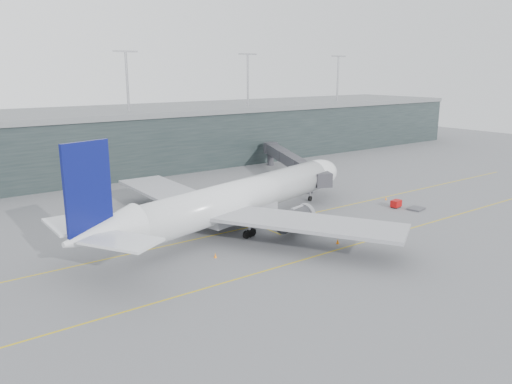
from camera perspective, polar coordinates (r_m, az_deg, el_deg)
ground at (r=83.00m, az=-4.22°, el=-3.76°), size 320.00×320.00×0.00m
taxiline_a at (r=79.79m, az=-2.68°, el=-4.46°), size 160.00×0.25×0.02m
taxiline_b at (r=67.82m, az=4.91°, el=-7.86°), size 160.00×0.25×0.02m
taxiline_lead_main at (r=102.08m, az=-7.83°, el=-0.51°), size 0.25×60.00×0.02m
terminal at (r=133.14m, az=-17.77°, el=5.63°), size 240.00×36.00×29.00m
main_aircraft at (r=80.61m, az=-1.75°, el=-0.72°), size 59.97×55.20×17.06m
jet_bridge at (r=115.39m, az=2.65°, el=3.61°), size 19.17×44.59×6.19m
gse_cart at (r=96.42m, az=15.72°, el=-1.27°), size 2.28×1.66×1.42m
baggage_dolly at (r=96.28m, az=17.82°, el=-1.82°), size 3.43×2.96×0.30m
uld_a at (r=89.37m, az=-10.87°, el=-1.99°), size 2.30×1.87×2.03m
uld_b at (r=91.72m, az=-10.08°, el=-1.59°), size 2.50×2.22×1.91m
uld_c at (r=90.86m, az=-8.22°, el=-1.63°), size 2.64×2.36×1.99m
cone_nose at (r=101.67m, az=14.64°, el=-0.70°), size 0.43×0.43×0.69m
cone_wing_stbd at (r=74.85m, az=9.33°, el=-5.58°), size 0.49×0.49×0.78m
cone_wing_port at (r=97.57m, az=-2.55°, el=-0.88°), size 0.39×0.39×0.62m
cone_tail at (r=68.83m, az=-4.67°, el=-7.23°), size 0.42×0.42×0.67m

